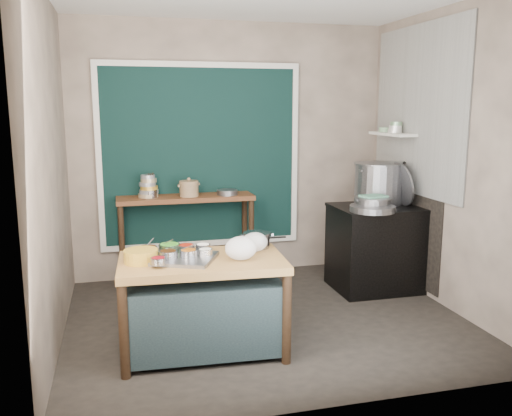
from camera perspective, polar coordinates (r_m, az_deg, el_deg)
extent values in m
cube|color=black|center=(4.99, 1.14, -11.76)|extent=(3.50, 3.00, 0.02)
cube|color=gray|center=(6.10, -2.63, 6.02)|extent=(3.50, 0.02, 2.80)
cube|color=gray|center=(4.50, -20.98, 3.68)|extent=(0.02, 3.00, 2.80)
cube|color=gray|center=(5.38, 19.63, 4.80)|extent=(0.02, 3.00, 2.80)
cube|color=black|center=(6.00, -5.83, 5.42)|extent=(2.10, 0.02, 1.90)
cube|color=#B2B2AA|center=(5.81, 16.65, 9.80)|extent=(0.02, 1.70, 1.70)
cube|color=black|center=(6.02, 15.62, -1.17)|extent=(0.01, 1.30, 1.30)
cube|color=beige|center=(6.03, 14.19, 7.56)|extent=(0.22, 0.70, 0.03)
cube|color=olive|center=(4.27, -5.60, -10.20)|extent=(1.29, 0.79, 0.75)
cube|color=#592F19|center=(5.94, -7.31, -3.24)|extent=(1.45, 0.40, 0.95)
cube|color=black|center=(5.81, 12.63, -4.23)|extent=(0.90, 0.68, 0.85)
cube|color=black|center=(5.72, 12.81, 0.04)|extent=(0.92, 0.69, 0.03)
cube|color=gray|center=(4.16, -8.55, -5.21)|extent=(0.71, 0.63, 0.03)
cylinder|color=silver|center=(4.15, -5.35, -4.64)|extent=(0.11, 0.11, 0.05)
cylinder|color=gray|center=(4.25, -11.30, -4.38)|extent=(0.14, 0.14, 0.06)
cylinder|color=gray|center=(3.96, -10.25, -5.49)|extent=(0.12, 0.12, 0.05)
cylinder|color=gray|center=(4.26, -7.36, -4.22)|extent=(0.13, 0.13, 0.05)
cylinder|color=gray|center=(4.28, -5.59, -4.15)|extent=(0.12, 0.12, 0.05)
cylinder|color=gray|center=(4.12, -7.12, -4.76)|extent=(0.13, 0.13, 0.05)
cylinder|color=gray|center=(4.26, -9.09, -4.20)|extent=(0.16, 0.16, 0.07)
cylinder|color=gray|center=(4.10, -9.22, -4.85)|extent=(0.14, 0.14, 0.06)
cylinder|color=#B88B27|center=(4.12, -12.01, -4.97)|extent=(0.31, 0.31, 0.10)
ellipsoid|color=white|center=(4.09, -1.60, -4.25)|extent=(0.25, 0.21, 0.18)
ellipsoid|color=white|center=(4.32, -0.14, -3.59)|extent=(0.22, 0.19, 0.15)
cylinder|color=tan|center=(5.82, -11.24, 1.34)|extent=(0.21, 0.21, 0.04)
cylinder|color=gray|center=(5.82, -11.25, 1.72)|extent=(0.20, 0.20, 0.04)
cylinder|color=gold|center=(5.81, -11.27, 2.10)|extent=(0.18, 0.18, 0.04)
cylinder|color=gray|center=(5.81, -11.28, 2.49)|extent=(0.17, 0.17, 0.04)
cylinder|color=tan|center=(5.80, -11.29, 2.87)|extent=(0.17, 0.17, 0.04)
cylinder|color=gray|center=(5.80, -11.31, 3.26)|extent=(0.15, 0.15, 0.04)
cylinder|color=gray|center=(5.78, -11.03, 1.49)|extent=(0.14, 0.14, 0.08)
cylinder|color=gray|center=(5.85, -3.04, 1.66)|extent=(0.29, 0.29, 0.06)
cylinder|color=gray|center=(5.77, 15.07, 2.45)|extent=(0.12, 0.46, 0.46)
cube|color=slate|center=(5.52, 12.26, 1.23)|extent=(0.27, 0.22, 0.02)
cylinder|color=gray|center=(5.41, 12.15, -0.06)|extent=(0.56, 0.56, 0.06)
cylinder|color=silver|center=(5.98, 14.43, 7.86)|extent=(0.15, 0.15, 0.04)
cylinder|color=silver|center=(5.98, 14.45, 8.23)|extent=(0.14, 0.14, 0.04)
cylinder|color=gray|center=(5.98, 14.47, 8.60)|extent=(0.13, 0.13, 0.04)
cylinder|color=gray|center=(6.18, 13.44, 8.02)|extent=(0.16, 0.16, 0.05)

